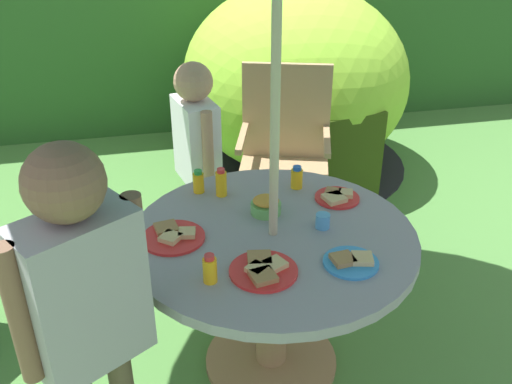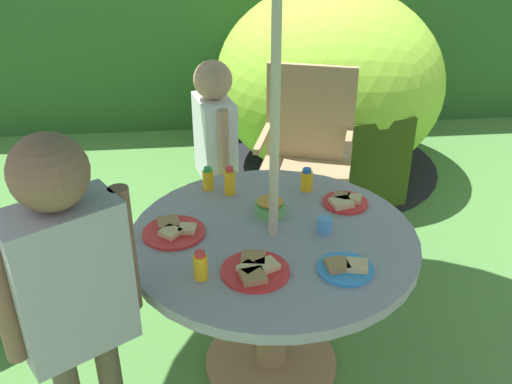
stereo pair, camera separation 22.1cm
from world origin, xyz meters
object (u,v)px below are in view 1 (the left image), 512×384
garden_table (273,266)px  juice_bottle_center_front (297,178)px  juice_bottle_far_left (221,183)px  juice_bottle_near_right (198,182)px  plate_center_back (263,269)px  child_in_white_shirt (196,141)px  plate_far_right (173,236)px  juice_bottle_mid_right (210,269)px  plate_mid_left (351,261)px  child_in_grey_shirt (84,292)px  dome_tent (294,80)px  plate_near_left (337,197)px  cup_near (323,221)px  wooden_chair (285,147)px  snack_bowl (266,205)px

garden_table → juice_bottle_center_front: 0.46m
juice_bottle_far_left → juice_bottle_near_right: bearing=151.4°
plate_center_back → juice_bottle_near_right: (-0.15, 0.66, 0.04)m
garden_table → child_in_white_shirt: bearing=102.6°
plate_far_right → juice_bottle_center_front: bearing=27.3°
juice_bottle_mid_right → plate_mid_left: bearing=-0.9°
child_in_white_shirt → juice_bottle_center_front: 0.66m
garden_table → plate_mid_left: plate_mid_left is taller
child_in_grey_shirt → child_in_white_shirt: bearing=37.3°
dome_tent → plate_near_left: dome_tent is taller
garden_table → cup_near: 0.28m
child_in_grey_shirt → juice_bottle_center_front: size_ratio=12.53×
plate_mid_left → juice_bottle_mid_right: 0.53m
wooden_chair → dome_tent: 1.01m
garden_table → wooden_chair: size_ratio=1.11×
plate_near_left → juice_bottle_far_left: bearing=163.3°
garden_table → child_in_grey_shirt: (-0.70, -0.44, 0.32)m
plate_mid_left → cup_near: 0.27m
juice_bottle_near_right → child_in_white_shirt: bearing=84.0°
dome_tent → juice_bottle_near_right: bearing=-130.9°
child_in_white_shirt → plate_near_left: 0.87m
child_in_white_shirt → dome_tent: bearing=130.7°
plate_far_right → plate_center_back: (0.30, -0.29, 0.00)m
dome_tent → child_in_white_shirt: 1.44m
child_in_grey_shirt → plate_mid_left: bearing=-21.6°
juice_bottle_mid_right → plate_center_back: bearing=3.6°
dome_tent → juice_bottle_near_right: dome_tent is taller
child_in_white_shirt → plate_far_right: child_in_white_shirt is taller
snack_bowl → plate_center_back: snack_bowl is taller
wooden_chair → plate_far_right: wooden_chair is taller
plate_far_right → juice_bottle_far_left: bearing=51.6°
garden_table → wooden_chair: wooden_chair is taller
child_in_white_shirt → wooden_chair: bearing=97.5°
plate_near_left → juice_bottle_near_right: bearing=161.3°
plate_near_left → juice_bottle_far_left: juice_bottle_far_left is taller
plate_mid_left → juice_bottle_mid_right: size_ratio=1.85×
garden_table → child_in_grey_shirt: size_ratio=0.86×
garden_table → wooden_chair: (0.34, 1.08, 0.04)m
plate_far_right → juice_bottle_mid_right: juice_bottle_mid_right is taller
child_in_white_shirt → plate_center_back: 1.14m
wooden_chair → plate_mid_left: wooden_chair is taller
plate_center_back → juice_bottle_near_right: size_ratio=2.30×
child_in_white_shirt → juice_bottle_near_right: 0.48m
juice_bottle_near_right → cup_near: size_ratio=1.78×
plate_center_back → child_in_white_shirt: bearing=95.1°
child_in_white_shirt → plate_center_back: child_in_white_shirt is taller
juice_bottle_far_left → wooden_chair: bearing=55.9°
juice_bottle_near_right → cup_near: (0.46, -0.41, -0.02)m
plate_near_left → juice_bottle_far_left: 0.52m
plate_near_left → cup_near: bearing=-123.1°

